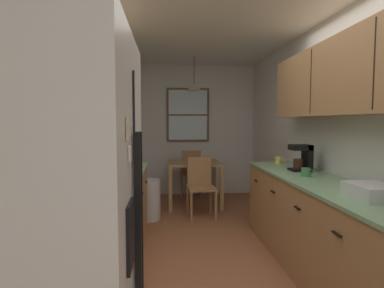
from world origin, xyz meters
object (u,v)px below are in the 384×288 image
object	(u,v)px
dining_table	(194,169)
table_serving_bowl	(193,160)
dining_chair_near	(200,184)
dish_rack	(372,191)
coffee_maker	(303,157)
stove_range	(77,279)
storage_canister	(97,177)
microwave_over_range	(52,85)
mug_spare	(306,172)
trash_bin	(149,200)
refrigerator	(38,267)
dining_chair_far	(191,171)
mug_by_coffeemaker	(278,160)

from	to	relation	value
dining_table	table_serving_bowl	size ratio (longest dim) A/B	4.61
table_serving_bowl	dining_chair_near	bearing A→B (deg)	-85.20
dish_rack	coffee_maker	bearing A→B (deg)	87.77
stove_range	storage_canister	bearing A→B (deg)	90.51
coffee_maker	dining_table	bearing A→B (deg)	117.75
dish_rack	table_serving_bowl	size ratio (longest dim) A/B	1.78
microwave_over_range	coffee_maker	world-z (taller)	microwave_over_range
dining_table	mug_spare	xyz separation A→B (m)	(0.91, -2.31, 0.31)
trash_bin	mug_spare	distance (m)	2.38
stove_range	dining_chair_near	distance (m)	2.93
trash_bin	storage_canister	size ratio (longest dim) A/B	3.13
microwave_over_range	dish_rack	world-z (taller)	microwave_over_range
stove_range	coffee_maker	world-z (taller)	coffee_maker
dining_chair_near	table_serving_bowl	bearing A→B (deg)	94.80
refrigerator	storage_canister	distance (m)	1.34
coffee_maker	refrigerator	bearing A→B (deg)	-133.66
dining_chair_far	table_serving_bowl	size ratio (longest dim) A/B	4.70
trash_bin	dish_rack	bearing A→B (deg)	-55.16
refrigerator	storage_canister	xyz separation A→B (m)	(-0.07, 1.34, 0.10)
dining_chair_near	stove_range	bearing A→B (deg)	-111.48
microwave_over_range	dining_chair_far	xyz separation A→B (m)	(1.14, 3.98, -1.16)
storage_canister	microwave_over_range	bearing A→B (deg)	-99.75
microwave_over_range	dish_rack	distance (m)	2.25
dining_chair_far	dining_chair_near	bearing A→B (deg)	-87.70
dining_chair_near	dining_chair_far	size ratio (longest dim) A/B	1.00
dining_chair_near	mug_by_coffeemaker	bearing A→B (deg)	-39.94
refrigerator	table_serving_bowl	xyz separation A→B (m)	(0.95, 4.12, -0.10)
coffee_maker	mug_spare	xyz separation A→B (m)	(-0.12, -0.35, -0.11)
coffee_maker	mug_by_coffeemaker	distance (m)	0.58
stove_range	mug_by_coffeemaker	xyz separation A→B (m)	(2.00, 1.95, 0.47)
dining_chair_far	mug_spare	size ratio (longest dim) A/B	7.30
dining_chair_near	storage_canister	world-z (taller)	storage_canister
dining_chair_near	dish_rack	size ratio (longest dim) A/B	2.65
stove_range	dish_rack	bearing A→B (deg)	4.31
dining_table	coffee_maker	distance (m)	2.26
refrigerator	storage_canister	world-z (taller)	refrigerator
microwave_over_range	storage_canister	distance (m)	0.92
mug_spare	table_serving_bowl	bearing A→B (deg)	111.37
dining_table	table_serving_bowl	distance (m)	0.16
dining_chair_far	dish_rack	size ratio (longest dim) A/B	2.65
stove_range	dining_table	xyz separation A→B (m)	(1.03, 3.35, 0.16)
stove_range	coffee_maker	bearing A→B (deg)	33.93
dining_chair_far	trash_bin	world-z (taller)	dining_chair_far
microwave_over_range	table_serving_bowl	distance (m)	3.70
refrigerator	dining_chair_far	world-z (taller)	refrigerator
microwave_over_range	dining_table	xyz separation A→B (m)	(1.15, 3.35, -1.02)
dining_chair_far	refrigerator	bearing A→B (deg)	-101.55
trash_bin	coffee_maker	xyz separation A→B (m)	(1.77, -1.24, 0.76)
stove_range	table_serving_bowl	bearing A→B (deg)	73.42
stove_range	microwave_over_range	world-z (taller)	microwave_over_range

